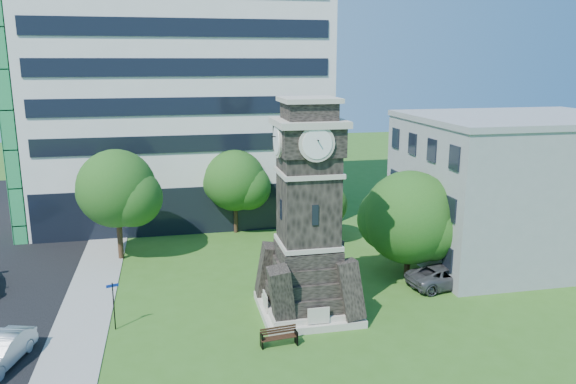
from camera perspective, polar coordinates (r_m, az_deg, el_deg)
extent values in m
plane|color=#33621C|center=(30.76, -2.69, -14.11)|extent=(160.00, 160.00, 0.00)
cube|color=gray|center=(35.32, -19.80, -11.12)|extent=(3.00, 70.00, 0.06)
cube|color=beige|center=(32.98, 1.97, -11.75)|extent=(5.40, 5.40, 0.40)
cube|color=beige|center=(32.84, 1.97, -11.19)|extent=(4.80, 4.80, 0.30)
cube|color=black|center=(30.70, 2.07, 0.19)|extent=(3.00, 3.00, 6.40)
cube|color=beige|center=(31.51, 2.03, -5.14)|extent=(3.25, 3.25, 0.25)
cube|color=beige|center=(30.49, 2.09, 2.02)|extent=(3.25, 3.25, 0.25)
cube|color=black|center=(29.52, 2.78, -2.35)|extent=(0.35, 0.08, 1.10)
cube|color=black|center=(30.19, 2.12, 5.37)|extent=(3.30, 3.30, 1.60)
cube|color=beige|center=(30.08, 2.13, 7.07)|extent=(3.70, 3.70, 0.35)
cylinder|color=white|center=(28.49, 2.99, 4.90)|extent=(1.56, 0.06, 1.56)
cylinder|color=white|center=(29.81, -1.20, 5.28)|extent=(0.06, 1.56, 1.56)
cube|color=black|center=(30.02, 2.14, 8.21)|extent=(2.60, 2.60, 0.90)
cube|color=beige|center=(29.98, 2.15, 9.35)|extent=(3.00, 3.00, 0.25)
cube|color=white|center=(53.00, -10.94, 12.85)|extent=(25.00, 15.00, 28.00)
cube|color=black|center=(47.38, -10.08, -1.81)|extent=(24.50, 0.80, 4.00)
cube|color=#949699|center=(43.60, 22.19, 0.15)|extent=(15.00, 12.00, 10.00)
cube|color=#949699|center=(42.82, 22.80, 6.94)|extent=(15.20, 12.20, 0.40)
imported|color=#AEB1B6|center=(30.69, -27.22, -14.26)|extent=(2.61, 4.55, 1.42)
imported|color=#4C4C51|center=(37.60, 15.73, -8.19)|extent=(5.40, 3.08, 1.42)
cube|color=black|center=(29.19, -2.71, -14.89)|extent=(0.06, 0.47, 0.74)
cube|color=black|center=(29.50, 0.84, -14.56)|extent=(0.06, 0.47, 0.74)
cube|color=black|center=(29.28, -0.92, -14.55)|extent=(1.90, 0.51, 0.04)
cube|color=black|center=(29.35, -1.01, -13.83)|extent=(1.90, 0.04, 0.42)
cylinder|color=black|center=(31.90, -17.27, -11.03)|extent=(0.06, 0.06, 2.68)
cube|color=navy|center=(31.45, -17.42, -9.07)|extent=(0.64, 0.04, 0.16)
cylinder|color=#332114|center=(42.59, -16.69, -4.56)|extent=(0.39, 0.39, 3.06)
sphere|color=#325E1C|center=(41.64, -17.03, 0.35)|extent=(5.58, 5.58, 5.58)
sphere|color=#325E1C|center=(41.14, -15.49, -0.55)|extent=(4.19, 4.19, 4.19)
sphere|color=#325E1C|center=(42.49, -18.24, 0.04)|extent=(3.91, 3.91, 3.91)
cylinder|color=#332114|center=(47.27, -5.34, -2.58)|extent=(0.33, 0.33, 2.60)
sphere|color=#295A1A|center=(46.52, -5.42, 1.18)|extent=(5.06, 5.06, 5.06)
sphere|color=#295A1A|center=(46.26, -4.09, 0.50)|extent=(3.80, 3.80, 3.80)
sphere|color=#295A1A|center=(47.10, -6.58, 0.95)|extent=(3.54, 3.54, 3.54)
cylinder|color=#332114|center=(44.61, 2.55, -3.85)|extent=(0.34, 0.34, 2.08)
sphere|color=#376C20|center=(43.93, 2.58, -0.67)|extent=(4.50, 4.50, 4.50)
sphere|color=#376C20|center=(43.84, 3.86, -1.26)|extent=(3.37, 3.37, 3.37)
sphere|color=#376C20|center=(44.33, 1.41, -0.84)|extent=(3.15, 3.15, 3.15)
cylinder|color=#332114|center=(38.60, 12.03, -6.67)|extent=(0.38, 0.38, 2.37)
sphere|color=#1C5619|center=(37.73, 12.24, -2.53)|extent=(6.17, 6.17, 6.17)
sphere|color=#1C5619|center=(37.84, 14.30, -3.32)|extent=(4.63, 4.63, 4.63)
sphere|color=#1C5619|center=(38.06, 10.27, -2.71)|extent=(4.32, 4.32, 4.32)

